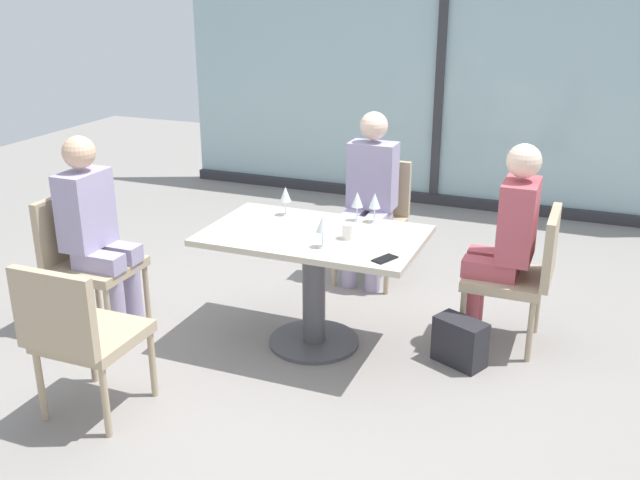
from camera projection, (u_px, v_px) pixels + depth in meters
ground_plane at (314, 343)px, 4.50m from camera, size 12.00×12.00×0.00m
window_wall_backdrop at (440, 81)px, 6.87m from camera, size 5.34×0.10×2.70m
dining_table_main at (314, 263)px, 4.31m from camera, size 1.28×0.79×0.73m
chair_far_right at (522, 269)px, 4.32m from camera, size 0.50×0.46×0.87m
chair_near_window at (374, 213)px, 5.35m from camera, size 0.46×0.51×0.87m
chair_side_end at (85, 254)px, 4.56m from camera, size 0.50×0.46×0.87m
chair_front_left at (79, 331)px, 3.57m from camera, size 0.46×0.50×0.87m
person_far_right at (506, 235)px, 4.29m from camera, size 0.39×0.34×1.26m
person_near_window at (370, 191)px, 5.19m from camera, size 0.34×0.39×1.26m
person_side_end at (95, 226)px, 4.45m from camera, size 0.39×0.34×1.26m
wine_glass_0 at (285, 195)px, 4.52m from camera, size 0.07×0.07×0.18m
wine_glass_1 at (322, 225)px, 3.98m from camera, size 0.07×0.07×0.18m
wine_glass_2 at (357, 200)px, 4.41m from camera, size 0.07×0.07×0.18m
wine_glass_3 at (375, 201)px, 4.39m from camera, size 0.07×0.07×0.18m
coffee_cup at (348, 231)px, 4.14m from camera, size 0.08×0.08×0.09m
cell_phone_on_table at (385, 259)px, 3.84m from camera, size 0.12×0.16×0.01m
handbag_0 at (460, 342)px, 4.22m from camera, size 0.34×0.27×0.28m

